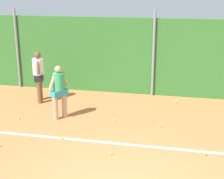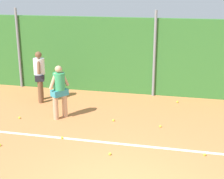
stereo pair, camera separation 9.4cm
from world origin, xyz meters
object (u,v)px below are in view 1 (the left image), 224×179
Objects in this scene: player_backcourt_far at (39,74)px; tennis_ball_4 at (0,145)px; tennis_ball_0 at (160,126)px; player_midcourt at (59,89)px; tennis_ball_11 at (111,154)px; tennis_ball_3 at (62,138)px; tennis_ball_9 at (177,102)px; tennis_ball_5 at (19,118)px; tennis_ball_8 at (113,120)px; tennis_ball_1 at (205,154)px.

player_backcourt_far is 3.66m from tennis_ball_4.
player_backcourt_far is 27.12× the size of tennis_ball_0.
player_midcourt is 25.24× the size of tennis_ball_11.
tennis_ball_4 is (-1.41, -0.75, 0.00)m from tennis_ball_3.
tennis_ball_3 is 1.00× the size of tennis_ball_9.
tennis_ball_5 is (-1.80, 1.05, 0.00)m from tennis_ball_3.
tennis_ball_0 and tennis_ball_11 have the same top height.
tennis_ball_11 is (0.37, -2.09, 0.00)m from tennis_ball_8.
player_midcourt is 2.48m from tennis_ball_4.
player_backcourt_far is at bearing -169.52° from tennis_ball_9.
tennis_ball_8 is (2.92, -1.26, -0.97)m from player_backcourt_far.
player_backcourt_far is 27.12× the size of tennis_ball_11.
tennis_ball_4 and tennis_ball_11 have the same top height.
player_backcourt_far is 27.12× the size of tennis_ball_3.
tennis_ball_1 is 1.00× the size of tennis_ball_5.
tennis_ball_5 is at bearing -171.40° from tennis_ball_8.
tennis_ball_4 is 6.16m from tennis_ball_9.
tennis_ball_3 is (-2.52, -1.34, 0.00)m from tennis_ball_0.
tennis_ball_8 is (-2.62, 1.62, 0.00)m from tennis_ball_1.
tennis_ball_1 is (1.19, -1.47, 0.00)m from tennis_ball_0.
player_midcourt is at bearing -147.56° from tennis_ball_9.
tennis_ball_3 and tennis_ball_8 have the same top height.
tennis_ball_0 and tennis_ball_9 have the same top height.
player_midcourt is at bearing 15.91° from tennis_ball_5.
player_midcourt is 1.76m from tennis_ball_3.
tennis_ball_0 is 1.00× the size of tennis_ball_4.
tennis_ball_9 is (0.41, 2.28, 0.00)m from tennis_ball_0.
tennis_ball_0 is at bearing -100.16° from tennis_ball_9.
tennis_ball_0 is 1.00× the size of tennis_ball_9.
player_backcourt_far is (-1.25, 1.35, 0.07)m from player_midcourt.
tennis_ball_0 is 2.85m from tennis_ball_3.
tennis_ball_3 is 1.58m from tennis_ball_11.
tennis_ball_4 is at bearing 15.91° from player_midcourt.
player_midcourt reaches higher than tennis_ball_1.
tennis_ball_0 is at bearing 61.43° from tennis_ball_11.
tennis_ball_0 is 1.00× the size of tennis_ball_1.
tennis_ball_8 is (1.09, 1.49, 0.00)m from tennis_ball_3.
player_backcourt_far reaches higher than tennis_ball_0.
tennis_ball_3 is at bearing -126.20° from tennis_ball_8.
player_backcourt_far is at bearing 162.12° from tennis_ball_0.
tennis_ball_11 is at bearing -109.15° from tennis_ball_9.
tennis_ball_11 is (3.25, -1.65, 0.00)m from tennis_ball_5.
tennis_ball_5 is 1.00× the size of tennis_ball_9.
tennis_ball_5 is at bearing 149.64° from tennis_ball_3.
tennis_ball_11 is at bearing 82.61° from player_midcourt.
tennis_ball_8 is at bearing 100.05° from tennis_ball_11.
player_backcourt_far is 1.95m from tennis_ball_5.
tennis_ball_9 is at bearing 51.09° from tennis_ball_3.
tennis_ball_0 is at bearing 28.13° from tennis_ball_4.
tennis_ball_0 is at bearing -5.73° from tennis_ball_8.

